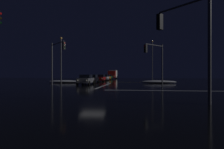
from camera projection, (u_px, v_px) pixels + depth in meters
name	position (u px, v px, depth m)	size (l,w,h in m)	color
ground	(93.00, 90.00, 18.97)	(120.00, 120.00, 0.10)	black
stop_line_north	(105.00, 85.00, 26.75)	(0.35, 13.39, 0.01)	white
centre_line_ns	(114.00, 82.00, 38.27)	(22.00, 0.15, 0.01)	yellow
crosswalk_bar_east	(172.00, 91.00, 18.03)	(13.39, 0.40, 0.01)	white
snow_bank_left_curb	(66.00, 82.00, 34.96)	(6.86, 1.50, 0.49)	white
snow_bank_right_curb	(159.00, 82.00, 33.10)	(6.23, 1.50, 0.53)	white
sedan_gray	(86.00, 79.00, 28.96)	(2.02, 4.33, 1.57)	slate
sedan_black	(92.00, 79.00, 34.76)	(2.02, 4.33, 1.57)	black
sedan_red	(101.00, 78.00, 41.21)	(2.02, 4.33, 1.57)	maroon
sedan_silver	(105.00, 78.00, 47.22)	(2.02, 4.33, 1.57)	#B7B7BC
sedan_orange	(107.00, 77.00, 52.62)	(2.02, 4.33, 1.57)	#C66014
sedan_green	(109.00, 77.00, 58.45)	(2.02, 4.33, 1.57)	#14512D
box_truck	(113.00, 74.00, 65.10)	(2.68, 8.28, 3.08)	red
traffic_signal_ne	(155.00, 57.00, 25.21)	(2.81, 2.81, 5.91)	#4C4C51
traffic_signal_nw	(57.00, 55.00, 26.65)	(3.44, 3.44, 6.38)	#4C4C51
traffic_signal_se	(185.00, 32.00, 10.91)	(2.61, 2.61, 6.06)	#4C4C51
streetlamp_left_near	(61.00, 56.00, 33.37)	(0.44, 0.44, 8.41)	#424247
streetlamp_right_far	(152.00, 58.00, 47.14)	(0.44, 0.44, 10.34)	#424247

